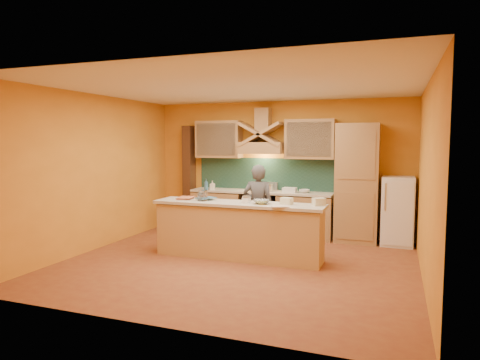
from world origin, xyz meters
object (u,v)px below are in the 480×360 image
(fridge, at_px, (397,211))
(kitchen_scale, at_px, (246,200))
(mixing_bowl, at_px, (261,202))
(person, at_px, (258,207))
(stove, at_px, (261,213))

(fridge, bearing_deg, kitchen_scale, -140.77)
(fridge, bearing_deg, mixing_bowl, -137.29)
(fridge, relative_size, person, 0.84)
(kitchen_scale, bearing_deg, fridge, 42.29)
(mixing_bowl, bearing_deg, person, 111.53)
(kitchen_scale, relative_size, mixing_bowl, 0.41)
(person, bearing_deg, fridge, -158.92)
(fridge, distance_m, person, 2.66)
(fridge, relative_size, kitchen_scale, 11.33)
(stove, distance_m, mixing_bowl, 2.09)
(stove, distance_m, fridge, 2.71)
(fridge, xyz_separation_m, person, (-2.38, -1.18, 0.12))
(fridge, distance_m, kitchen_scale, 3.05)
(stove, bearing_deg, person, -74.94)
(stove, distance_m, kitchen_scale, 2.02)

